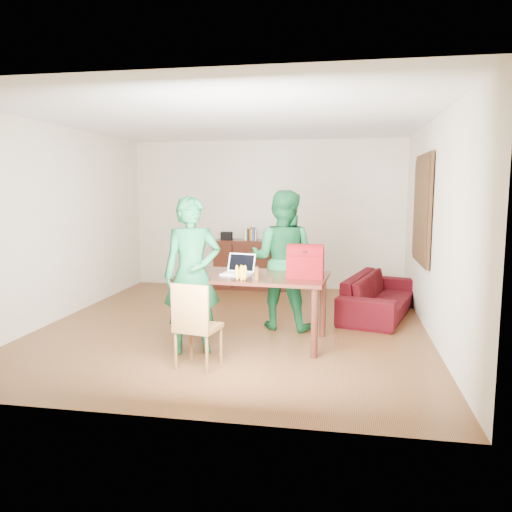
% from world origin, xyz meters
% --- Properties ---
extents(room, '(5.20, 5.70, 2.90)m').
position_xyz_m(room, '(0.01, 0.13, 1.31)').
color(room, '#492812').
rests_on(room, ground).
extents(table, '(1.80, 1.09, 0.81)m').
position_xyz_m(table, '(0.37, -0.63, 0.71)').
color(table, black).
rests_on(table, ground).
extents(chair, '(0.47, 0.46, 0.90)m').
position_xyz_m(chair, '(-0.04, -1.59, 0.26)').
color(chair, brown).
rests_on(chair, ground).
extents(person_near, '(0.74, 0.61, 1.75)m').
position_xyz_m(person_near, '(-0.23, -1.11, 0.87)').
color(person_near, '#12542C').
rests_on(person_near, ground).
extents(person_far, '(0.98, 0.83, 1.81)m').
position_xyz_m(person_far, '(0.63, 0.05, 0.90)').
color(person_far, '#145C2D').
rests_on(person_far, ground).
extents(laptop, '(0.38, 0.29, 0.24)m').
position_xyz_m(laptop, '(0.18, -0.66, 0.86)').
color(laptop, white).
rests_on(laptop, table).
extents(bananas, '(0.19, 0.13, 0.07)m').
position_xyz_m(bananas, '(0.30, -1.00, 0.85)').
color(bananas, gold).
rests_on(bananas, table).
extents(bottle, '(0.06, 0.06, 0.16)m').
position_xyz_m(bottle, '(0.47, -0.95, 0.89)').
color(bottle, '#533113').
rests_on(bottle, table).
extents(red_bag, '(0.42, 0.25, 0.30)m').
position_xyz_m(red_bag, '(0.99, -0.71, 0.97)').
color(red_bag, maroon).
rests_on(red_bag, table).
extents(sofa, '(1.28, 2.12, 0.58)m').
position_xyz_m(sofa, '(1.95, 0.97, 0.29)').
color(sofa, '#3D0808').
rests_on(sofa, ground).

